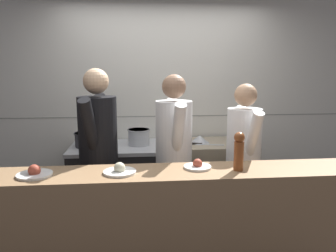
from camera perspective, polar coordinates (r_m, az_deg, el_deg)
The scene contains 15 objects.
wall_back_tiled at distance 4.09m, azimuth -0.85°, elevation 3.87°, with size 8.00×0.06×2.60m.
oven_range at distance 3.89m, azimuth -8.61°, elevation -9.66°, with size 1.06×0.71×0.87m.
prep_counter at distance 3.97m, azimuth 7.28°, elevation -9.14°, with size 0.97×0.65×0.89m.
pass_counter at distance 2.75m, azimuth 1.34°, elevation -17.41°, with size 2.94×0.45×0.95m.
stock_pot at distance 3.78m, azimuth -13.55°, elevation -2.20°, with size 0.33×0.33×0.16m.
sauce_pot at distance 3.76m, azimuth -5.12°, elevation -1.85°, with size 0.26×0.26×0.18m.
mixing_bowl_steel at distance 3.81m, azimuth 5.52°, elevation -2.28°, with size 0.23×0.23×0.09m.
chefs_knife at distance 3.73m, azimuth 6.47°, elevation -3.17°, with size 0.35×0.11×0.02m.
plated_dish_main at distance 2.64m, azimuth -22.23°, elevation -7.58°, with size 0.26×0.26×0.09m.
plated_dish_appetiser at distance 2.53m, azimuth -8.43°, elevation -7.67°, with size 0.25×0.25×0.09m.
plated_dish_dessert at distance 2.64m, azimuth 5.16°, elevation -6.91°, with size 0.22×0.22×0.08m.
pepper_mill at distance 2.59m, azimuth 12.24°, elevation -4.17°, with size 0.08×0.08×0.30m.
chef_head_cook at distance 3.11m, azimuth -11.99°, elevation -4.54°, with size 0.41×0.76×1.74m.
chef_sous at distance 3.12m, azimuth 1.02°, elevation -4.84°, with size 0.37×0.74×1.69m.
chef_line at distance 3.24m, azimuth 12.95°, elevation -5.42°, with size 0.35×0.70×1.60m.
Camera 1 is at (-0.33, -2.59, 1.74)m, focal length 35.00 mm.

